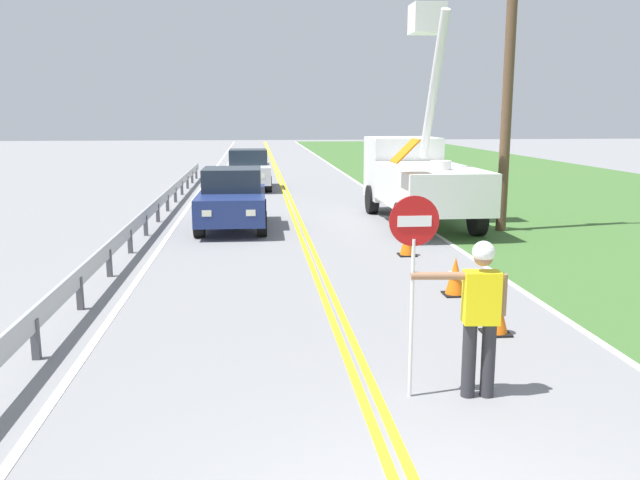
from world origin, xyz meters
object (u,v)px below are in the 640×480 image
Objects in this scene: utility_bucket_truck at (417,174)px; oncoming_sedan_nearest at (232,199)px; utility_pole_near at (509,62)px; traffic_cone_mid at (455,277)px; traffic_cone_tail at (407,241)px; oncoming_sedan_second at (248,170)px; traffic_cone_lead at (497,312)px; stop_sign_paddle at (413,251)px; flagger_worker at (480,309)px.

utility_bucket_truck is 1.65× the size of oncoming_sedan_nearest.
utility_pole_near reaches higher than traffic_cone_mid.
utility_pole_near is 6.19m from traffic_cone_tail.
oncoming_sedan_second is at bearing 87.89° from oncoming_sedan_nearest.
oncoming_sedan_nearest is 10.53m from traffic_cone_lead.
stop_sign_paddle is 12.10m from utility_pole_near.
stop_sign_paddle is 3.33× the size of traffic_cone_tail.
oncoming_sedan_second is 20.16m from traffic_cone_lead.
flagger_worker is at bearing -115.64° from traffic_cone_lead.
utility_bucket_truck is 0.78× the size of utility_pole_near.
oncoming_sedan_nearest is 8.42m from utility_pole_near.
utility_bucket_truck is (3.12, 12.42, -0.27)m from stop_sign_paddle.
traffic_cone_mid is at bearing -60.89° from oncoming_sedan_nearest.
traffic_cone_mid is (-3.28, -6.42, -4.24)m from utility_pole_near.
oncoming_sedan_nearest and oncoming_sedan_second have the same top height.
traffic_cone_tail is at bearing -45.04° from oncoming_sedan_nearest.
utility_pole_near is at bearing 62.95° from traffic_cone_mid.
traffic_cone_mid is (1.05, 4.26, -0.71)m from flagger_worker.
stop_sign_paddle is 3.03m from traffic_cone_lead.
utility_pole_near is at bearing 68.87° from traffic_cone_lead.
utility_pole_near is (7.09, -11.23, 3.75)m from oncoming_sedan_second.
stop_sign_paddle reaches higher than traffic_cone_lead.
utility_bucket_truck is 5.58m from oncoming_sedan_nearest.
stop_sign_paddle is at bearing -78.52° from oncoming_sedan_nearest.
traffic_cone_mid is at bearing -88.64° from traffic_cone_tail.
stop_sign_paddle reaches higher than flagger_worker.
traffic_cone_tail is (1.73, 7.59, -1.37)m from stop_sign_paddle.
traffic_cone_mid is at bearing 89.15° from traffic_cone_lead.
traffic_cone_lead is at bearing -90.85° from traffic_cone_mid.
traffic_cone_tail is at bearing -138.14° from utility_pole_near.
stop_sign_paddle is 3.33× the size of traffic_cone_lead.
utility_bucket_truck is at bearing 7.47° from oncoming_sedan_nearest.
traffic_cone_lead and traffic_cone_mid have the same top height.
utility_bucket_truck reaches higher than oncoming_sedan_nearest.
oncoming_sedan_nearest is 5.90× the size of traffic_cone_lead.
oncoming_sedan_second is at bearing 104.69° from traffic_cone_tail.
flagger_worker is 12.72m from utility_bucket_truck.
traffic_cone_tail is (-3.36, -3.01, -4.24)m from utility_pole_near.
oncoming_sedan_nearest is at bearing 101.48° from stop_sign_paddle.
oncoming_sedan_second is at bearing 118.58° from utility_bucket_truck.
utility_pole_near reaches higher than stop_sign_paddle.
oncoming_sedan_second is 14.73m from traffic_cone_tail.
utility_bucket_truck is at bearing -61.42° from oncoming_sedan_second.
oncoming_sedan_nearest is 10.14m from oncoming_sedan_second.
traffic_cone_mid is at bearing 76.20° from flagger_worker.
stop_sign_paddle is at bearing -102.84° from traffic_cone_tail.
utility_pole_near is at bearing -57.74° from oncoming_sedan_second.
stop_sign_paddle reaches higher than traffic_cone_tail.
flagger_worker is 2.61× the size of traffic_cone_tail.
flagger_worker is at bearing -112.05° from utility_pole_near.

